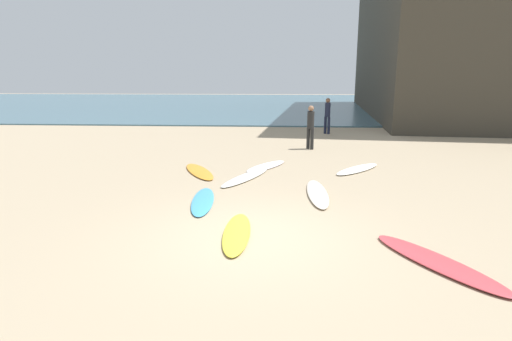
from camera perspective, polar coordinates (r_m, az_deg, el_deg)
The scene contains 12 objects.
ground_plane at distance 7.67m, azimuth -0.50°, elevation -9.29°, with size 120.00×120.00×0.00m, color tan.
ocean_water at distance 43.85m, azimuth 2.79°, elevation 9.37°, with size 120.00×40.00×0.08m, color #426675.
surfboard_0 at distance 11.88m, azimuth -1.44°, elevation -0.93°, with size 0.51×2.59×0.08m, color silver.
surfboard_1 at distance 9.74m, azimuth -7.47°, elevation -4.25°, with size 0.51×2.26×0.07m, color #43A2DB.
surfboard_2 at distance 10.37m, azimuth 8.61°, elevation -3.14°, with size 0.50×2.58×0.09m, color silver.
surfboard_3 at distance 13.35m, azimuth 1.45°, elevation 0.63°, with size 0.59×2.09×0.07m, color white.
surfboard_4 at distance 12.72m, azimuth -7.96°, elevation -0.12°, with size 0.59×2.40×0.07m, color orange.
surfboard_5 at distance 7.22m, azimuth 24.07°, elevation -11.63°, with size 0.58×2.48×0.08m, color #D7484F.
surfboard_6 at distance 7.76m, azimuth -2.71°, elevation -8.73°, with size 0.51×2.15×0.08m, color yellow.
surfboard_7 at distance 13.29m, azimuth 14.06°, elevation 0.21°, with size 0.56×2.25×0.08m, color white.
beachgoer_near at distance 16.65m, azimuth 7.66°, elevation 6.35°, with size 0.40×0.40×1.76m.
beachgoer_mid at distance 21.28m, azimuth 9.99°, elevation 7.84°, with size 0.39×0.39×1.83m.
Camera 1 is at (0.49, -7.07, 2.93)m, focal length 28.52 mm.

